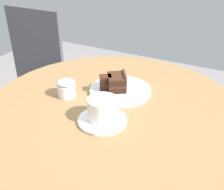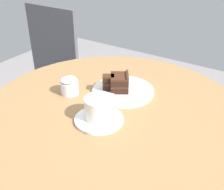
# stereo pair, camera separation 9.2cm
# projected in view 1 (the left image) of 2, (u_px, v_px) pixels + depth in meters

# --- Properties ---
(cafe_table) EXTENTS (0.87, 0.87, 0.76)m
(cafe_table) POSITION_uv_depth(u_px,v_px,m) (113.00, 135.00, 0.99)
(cafe_table) COLOR olive
(cafe_table) RESTS_ON ground
(saucer) EXTENTS (0.15, 0.15, 0.01)m
(saucer) POSITION_uv_depth(u_px,v_px,m) (102.00, 120.00, 0.86)
(saucer) COLOR white
(saucer) RESTS_ON cafe_table
(coffee_cup) EXTENTS (0.12, 0.09, 0.07)m
(coffee_cup) POSITION_uv_depth(u_px,v_px,m) (103.00, 108.00, 0.84)
(coffee_cup) COLOR white
(coffee_cup) RESTS_ON saucer
(teaspoon) EXTENTS (0.10, 0.06, 0.00)m
(teaspoon) POSITION_uv_depth(u_px,v_px,m) (104.00, 128.00, 0.81)
(teaspoon) COLOR silver
(teaspoon) RESTS_ON saucer
(cake_plate) EXTENTS (0.22, 0.22, 0.01)m
(cake_plate) POSITION_uv_depth(u_px,v_px,m) (120.00, 90.00, 1.01)
(cake_plate) COLOR white
(cake_plate) RESTS_ON cafe_table
(cake_slice) EXTENTS (0.09, 0.10, 0.06)m
(cake_slice) POSITION_uv_depth(u_px,v_px,m) (115.00, 82.00, 0.99)
(cake_slice) COLOR black
(cake_slice) RESTS_ON cake_plate
(fork) EXTENTS (0.13, 0.11, 0.00)m
(fork) POSITION_uv_depth(u_px,v_px,m) (107.00, 84.00, 1.04)
(fork) COLOR silver
(fork) RESTS_ON cake_plate
(napkin) EXTENTS (0.18, 0.17, 0.00)m
(napkin) POSITION_uv_depth(u_px,v_px,m) (114.00, 88.00, 1.04)
(napkin) COLOR tan
(napkin) RESTS_ON cafe_table
(cafe_chair) EXTENTS (0.39, 0.39, 0.91)m
(cafe_chair) POSITION_uv_depth(u_px,v_px,m) (30.00, 77.00, 1.64)
(cafe_chair) COLOR #4C4C51
(cafe_chair) RESTS_ON ground
(sugar_pot) EXTENTS (0.06, 0.06, 0.06)m
(sugar_pot) POSITION_uv_depth(u_px,v_px,m) (66.00, 88.00, 0.98)
(sugar_pot) COLOR white
(sugar_pot) RESTS_ON cafe_table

